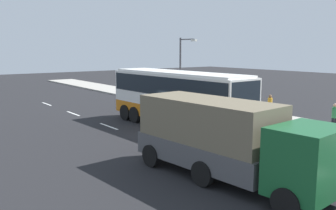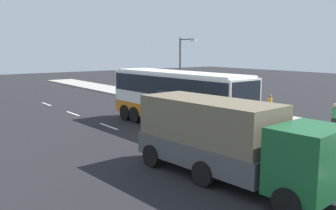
# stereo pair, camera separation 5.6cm
# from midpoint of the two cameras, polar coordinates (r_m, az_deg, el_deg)

# --- Properties ---
(ground_plane) EXTENTS (120.00, 120.00, 0.00)m
(ground_plane) POSITION_cam_midpoint_polar(r_m,az_deg,el_deg) (21.88, 0.30, -4.44)
(ground_plane) COLOR black
(sidewalk_curb) EXTENTS (80.00, 4.00, 0.15)m
(sidewalk_curb) POSITION_cam_midpoint_polar(r_m,az_deg,el_deg) (27.43, 13.89, -1.83)
(sidewalk_curb) COLOR #A8A399
(sidewalk_curb) RESTS_ON ground_plane
(lane_centreline) EXTENTS (37.84, 0.16, 0.01)m
(lane_centreline) POSITION_cam_midpoint_polar(r_m,az_deg,el_deg) (18.01, 1.76, -7.36)
(lane_centreline) COLOR white
(lane_centreline) RESTS_ON ground_plane
(coach_bus) EXTENTS (11.06, 3.03, 3.60)m
(coach_bus) POSITION_cam_midpoint_polar(r_m,az_deg,el_deg) (22.98, 1.42, 1.84)
(coach_bus) COLOR orange
(coach_bus) RESTS_ON ground_plane
(cargo_truck) EXTENTS (8.40, 3.14, 3.04)m
(cargo_truck) POSITION_cam_midpoint_polar(r_m,az_deg,el_deg) (14.07, 8.95, -5.10)
(cargo_truck) COLOR #19592D
(cargo_truck) RESTS_ON ground_plane
(pedestrian_near_curb) EXTENTS (0.32, 0.32, 1.70)m
(pedestrian_near_curb) POSITION_cam_midpoint_polar(r_m,az_deg,el_deg) (23.51, 24.64, -1.51)
(pedestrian_near_curb) COLOR black
(pedestrian_near_curb) RESTS_ON sidewalk_curb
(pedestrian_at_crossing) EXTENTS (0.32, 0.32, 1.72)m
(pedestrian_at_crossing) POSITION_cam_midpoint_polar(r_m,az_deg,el_deg) (26.30, 15.65, 0.02)
(pedestrian_at_crossing) COLOR black
(pedestrian_at_crossing) RESTS_ON sidewalk_curb
(street_lamp) EXTENTS (2.09, 0.24, 5.81)m
(street_lamp) POSITION_cam_midpoint_polar(r_m,az_deg,el_deg) (31.22, 2.17, 6.19)
(street_lamp) COLOR #47474C
(street_lamp) RESTS_ON sidewalk_curb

